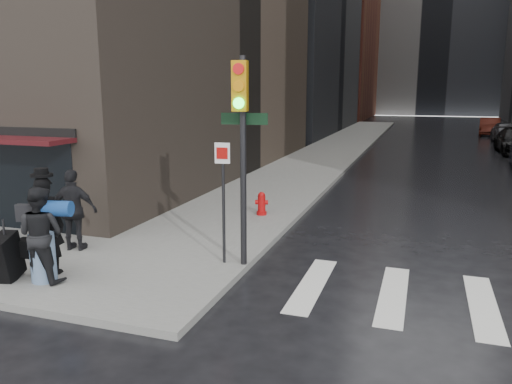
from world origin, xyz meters
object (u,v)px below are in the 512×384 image
Objects in this scene: traffic_light at (240,134)px; parked_car_5 at (490,127)px; man_overcoat at (38,230)px; parked_car_4 at (507,132)px; fire_hydrant at (262,205)px; man_greycoat at (74,210)px; man_jeans at (41,234)px.

traffic_light reaches higher than parked_car_5.
parked_car_4 is at bearing -124.96° from man_overcoat.
parked_car_5 is (9.84, 33.42, 0.29)m from fire_hydrant.
man_greycoat is 4.52m from traffic_light.
man_jeans is at bearing -110.92° from parked_car_4.
parked_car_5 is (12.61, 39.63, -0.34)m from man_overcoat.
parked_car_4 is (13.42, 31.44, -0.33)m from man_greycoat.
fire_hydrant is at bearing 95.75° from traffic_light.
traffic_light is 0.96× the size of parked_car_4.
traffic_light is at bearing -106.62° from parked_car_4.
traffic_light reaches higher than man_overcoat.
parked_car_4 is (9.32, 31.22, -2.21)m from traffic_light.
man_jeans is at bearing -101.42° from parked_car_5.
parked_car_4 is (10.28, 26.82, 0.32)m from fire_hydrant.
parked_car_5 is (12.98, 38.04, -0.36)m from man_greycoat.
fire_hydrant is 0.15× the size of parked_car_5.
man_overcoat is 0.49× the size of parked_car_4.
traffic_light is 32.65m from parked_car_4.
man_jeans is 0.44× the size of traffic_light.
traffic_light reaches higher than fire_hydrant.
fire_hydrant is at bearing -135.26° from man_greycoat.
parked_car_5 is at bearing 73.59° from fire_hydrant.
fire_hydrant is at bearing -127.42° from man_overcoat.
parked_car_5 is at bearing -119.90° from man_greycoat.
man_overcoat is 3.18× the size of fire_hydrant.
man_overcoat is 1.17× the size of man_jeans.
man_overcoat is at bearing -111.55° from parked_car_4.
man_overcoat reaches higher than fire_hydrant.
parked_car_4 is at bearing 66.81° from traffic_light.
man_jeans is 6.95m from fire_hydrant.
traffic_light is 38.91m from parked_car_5.
parked_car_4 reaches higher than fire_hydrant.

